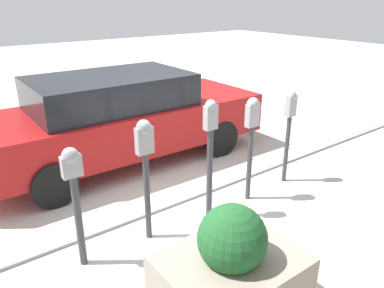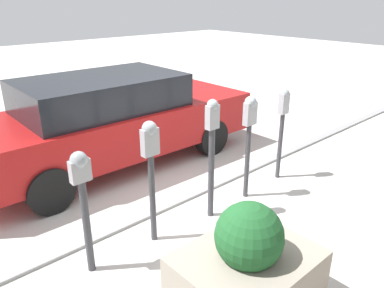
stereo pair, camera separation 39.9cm
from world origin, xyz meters
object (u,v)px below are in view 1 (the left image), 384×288
(parking_meter_fourth, at_px, (252,129))
(parked_car_front, at_px, (121,117))
(parking_meter_nearest, at_px, (74,187))
(parking_meter_middle, at_px, (210,145))
(parking_meter_farthest, at_px, (289,122))
(planter_box, at_px, (231,269))
(parking_meter_second, at_px, (145,157))

(parking_meter_fourth, bearing_deg, parked_car_front, 109.69)
(parking_meter_nearest, bearing_deg, parking_meter_fourth, -1.35)
(parking_meter_middle, bearing_deg, parking_meter_fourth, 2.13)
(parking_meter_nearest, bearing_deg, parking_meter_farthest, -0.01)
(planter_box, xyz_separation_m, parked_car_front, (0.71, 3.55, 0.41))
(parking_meter_fourth, distance_m, parking_meter_farthest, 0.85)
(parking_meter_nearest, xyz_separation_m, parking_meter_second, (0.81, -0.01, 0.12))
(parking_meter_second, bearing_deg, parking_meter_nearest, 179.38)
(parking_meter_farthest, distance_m, parked_car_front, 2.75)
(parking_meter_second, height_order, parked_car_front, parked_car_front)
(parked_car_front, bearing_deg, parking_meter_fourth, -69.62)
(parking_meter_second, xyz_separation_m, parking_meter_middle, (0.86, -0.08, -0.03))
(planter_box, bearing_deg, parked_car_front, 78.75)
(parking_meter_fourth, relative_size, parking_meter_farthest, 1.03)
(parking_meter_middle, bearing_deg, parking_meter_farthest, 3.04)
(parking_meter_nearest, height_order, parking_meter_second, parking_meter_second)
(parking_meter_middle, distance_m, parking_meter_farthest, 1.58)
(parking_meter_second, distance_m, planter_box, 1.50)
(parking_meter_fourth, bearing_deg, parking_meter_nearest, 178.65)
(parking_meter_farthest, bearing_deg, parking_meter_middle, -176.96)
(parking_meter_second, bearing_deg, parked_car_front, 70.35)
(parking_meter_second, height_order, parking_meter_farthest, parking_meter_second)
(parking_meter_second, distance_m, parking_meter_middle, 0.86)
(parking_meter_middle, height_order, planter_box, parking_meter_middle)
(parking_meter_nearest, relative_size, planter_box, 1.08)
(parking_meter_nearest, xyz_separation_m, parking_meter_farthest, (3.24, -0.00, 0.05))
(planter_box, relative_size, parked_car_front, 0.26)
(parking_meter_nearest, relative_size, parking_meter_fourth, 0.91)
(parking_meter_second, distance_m, parking_meter_farthest, 2.43)
(planter_box, bearing_deg, parking_meter_middle, 58.42)
(parking_meter_fourth, bearing_deg, parking_meter_second, 178.27)
(parking_meter_second, relative_size, planter_box, 1.18)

